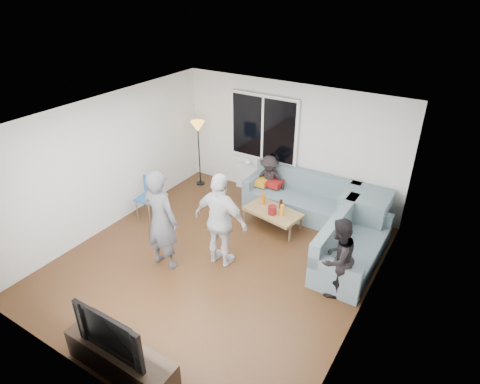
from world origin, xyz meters
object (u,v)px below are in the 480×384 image
Objects in this scene: sofa_right_section at (353,243)px; tv_console at (121,360)px; television at (115,330)px; side_chair at (148,199)px; sofa_back_section at (299,195)px; player_left at (161,220)px; player_right at (221,221)px; coffee_table at (273,219)px; floor_lamp at (199,154)px; spectator_right at (337,258)px; spectator_back at (269,180)px.

sofa_right_section is 1.25× the size of tv_console.
sofa_right_section is 4.11m from television.
tv_console is (2.32, -2.97, -0.21)m from side_chair.
sofa_back_section is 2.67× the size of side_chair.
player_left is 0.99m from player_right.
coffee_table is at bearing 89.12° from tv_console.
floor_lamp is at bearing 161.65° from coffee_table.
sofa_back_section reaches higher than tv_console.
spectator_right reaches higher than sofa_back_section.
side_chair is 2.59m from spectator_back.
television reaches higher than sofa_back_section.
sofa_right_section is 2.50m from spectator_back.
spectator_right is (1.94, 0.30, -0.18)m from player_right.
player_left is at bearing 117.13° from television.
sofa_back_section is 2.09× the size of coffee_table.
player_right reaches higher than floor_lamp.
sofa_right_section is at bearing -39.29° from spectator_back.
floor_lamp is at bearing 116.01° from tv_console.
sofa_back_section is 2.47m from spectator_right.
sofa_back_section is 1.34× the size of player_right.
television is at bearing -13.57° from spectator_right.
side_chair is at bearing 100.14° from sofa_right_section.
player_left is (-1.07, -1.99, 0.71)m from coffee_table.
player_left is 2.90m from spectator_right.
floor_lamp is (0.00, 1.77, 0.35)m from side_chair.
player_left is (1.31, -1.01, 0.48)m from side_chair.
spectator_right is 1.21× the size of spectator_back.
player_left is at bearing 122.18° from sofa_right_section.
spectator_back reaches higher than sofa_back_section.
coffee_table is at bearing -69.96° from spectator_back.
side_chair is at bearing -12.61° from player_right.
spectator_back reaches higher than sofa_right_section.
player_left is 2.90m from spectator_back.
player_left is 1.13× the size of tv_console.
coffee_table is at bearing -118.97° from player_left.
tv_console is 1.49× the size of television.
spectator_back is (1.83, 1.83, 0.13)m from side_chair.
sofa_back_section is 2.14× the size of television.
floor_lamp is 1.84m from spectator_back.
coffee_table is 3.96m from tv_console.
tv_console is (-1.75, -2.83, -0.46)m from spectator_right.
television reaches higher than tv_console.
player_right reaches higher than spectator_right.
tv_console is (-0.25, -4.77, -0.20)m from sofa_back_section.
coffee_table is at bearing -18.35° from floor_lamp.
floor_lamp is 1.39× the size of spectator_back.
tv_console is at bearing -57.41° from side_chair.
player_right reaches higher than television.
coffee_table is at bearing 89.12° from television.
tv_console is (0.19, -2.52, -0.64)m from player_right.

